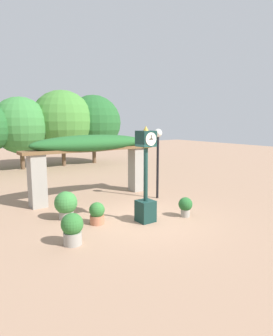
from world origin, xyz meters
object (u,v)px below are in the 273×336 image
potted_plant_near_left (97,213)px  potted_plant_far_left (66,204)px  lamp_post (158,147)px  pedestal_clock (146,181)px  potted_plant_far_right (185,206)px  potted_plant_near_right (72,228)px

potted_plant_near_left → potted_plant_far_left: (-0.60, 1.01, 0.15)m
potted_plant_near_left → lamp_post: lamp_post is taller
pedestal_clock → potted_plant_far_right: (1.39, -0.39, -0.95)m
potted_plant_near_left → potted_plant_near_right: 1.65m
pedestal_clock → lamp_post: 3.12m
potted_plant_near_right → lamp_post: bearing=26.1°
potted_plant_near_right → potted_plant_far_right: potted_plant_near_right is taller
potted_plant_far_right → lamp_post: 3.13m
potted_plant_near_left → lamp_post: bearing=20.6°
potted_plant_near_right → lamp_post: size_ratio=0.29×
potted_plant_near_right → potted_plant_far_left: bearing=71.6°
potted_plant_far_right → lamp_post: bearing=71.8°
potted_plant_near_left → pedestal_clock: bearing=-27.4°
potted_plant_near_right → potted_plant_far_left: (0.68, 2.05, 0.05)m
potted_plant_near_right → potted_plant_far_left: 2.16m
pedestal_clock → potted_plant_near_right: (-2.66, -0.33, -0.88)m
pedestal_clock → potted_plant_far_right: bearing=-15.8°
potted_plant_far_left → potted_plant_far_right: 3.98m
potted_plant_far_left → pedestal_clock: bearing=-41.1°
potted_plant_near_right → potted_plant_far_right: bearing=-1.0°
potted_plant_near_left → lamp_post: size_ratio=0.24×
pedestal_clock → lamp_post: pedestal_clock is taller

